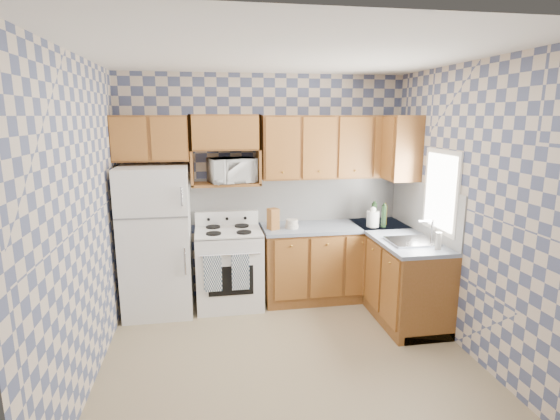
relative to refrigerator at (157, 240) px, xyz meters
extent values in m
plane|color=#917F5F|center=(1.27, -1.25, -0.84)|extent=(3.40, 3.40, 0.00)
cube|color=#4C5679|center=(1.27, 0.35, 0.51)|extent=(3.40, 0.02, 2.70)
cube|color=#4C5679|center=(2.97, -1.25, 0.51)|extent=(0.02, 3.20, 2.70)
cube|color=white|center=(1.68, 0.34, 0.36)|extent=(2.60, 0.02, 0.56)
cube|color=white|center=(2.96, -0.45, 0.36)|extent=(0.02, 1.60, 0.56)
cube|color=white|center=(0.00, 0.00, 0.00)|extent=(0.75, 0.70, 1.68)
cube|color=white|center=(0.80, 0.03, -0.39)|extent=(0.76, 0.65, 0.90)
cube|color=silver|center=(0.80, 0.03, 0.07)|extent=(0.76, 0.65, 0.02)
cube|color=white|center=(0.80, 0.30, 0.16)|extent=(0.76, 0.08, 0.17)
cube|color=navy|center=(0.61, -0.32, -0.32)|extent=(0.19, 0.02, 0.41)
cube|color=navy|center=(0.91, -0.32, -0.32)|extent=(0.19, 0.02, 0.41)
cube|color=brown|center=(2.10, 0.05, -0.40)|extent=(1.75, 0.60, 0.88)
cube|color=brown|center=(2.67, -0.45, -0.40)|extent=(0.60, 1.60, 0.88)
cube|color=gray|center=(2.10, 0.05, 0.06)|extent=(1.77, 0.63, 0.04)
cube|color=gray|center=(2.67, -0.45, 0.06)|extent=(0.63, 1.60, 0.04)
cube|color=brown|center=(2.10, 0.19, 1.01)|extent=(1.75, 0.33, 0.74)
cube|color=brown|center=(-0.02, 0.19, 1.13)|extent=(0.82, 0.33, 0.50)
cube|color=brown|center=(2.81, 0.00, 1.01)|extent=(0.33, 0.70, 0.74)
cube|color=brown|center=(0.80, 0.19, 0.60)|extent=(0.80, 0.33, 0.03)
imported|color=white|center=(0.87, 0.19, 0.75)|extent=(0.59, 0.47, 0.29)
cube|color=#B7B7BC|center=(2.67, -0.80, 0.09)|extent=(0.48, 0.40, 0.03)
cube|color=white|center=(2.96, -0.80, 0.61)|extent=(0.02, 0.66, 0.86)
cylinder|color=black|center=(2.53, -0.08, 0.22)|extent=(0.06, 0.06, 0.28)
cylinder|color=black|center=(2.63, -0.14, 0.21)|extent=(0.06, 0.06, 0.26)
cylinder|color=#51390C|center=(2.68, -0.04, 0.20)|extent=(0.06, 0.06, 0.24)
cube|color=brown|center=(1.32, -0.03, 0.20)|extent=(0.15, 0.15, 0.25)
cylinder|color=white|center=(2.51, -0.10, 0.17)|extent=(0.15, 0.15, 0.19)
cylinder|color=beige|center=(2.82, -1.07, 0.17)|extent=(0.06, 0.06, 0.17)
camera|label=1|loc=(0.57, -4.89, 1.38)|focal=28.00mm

